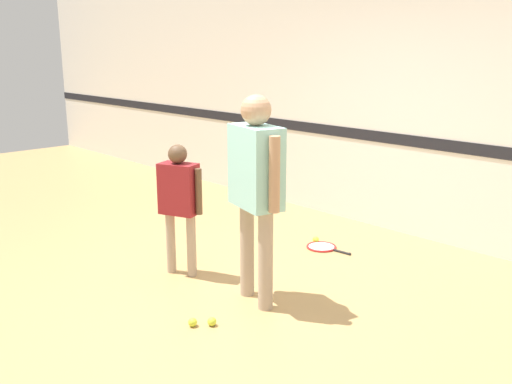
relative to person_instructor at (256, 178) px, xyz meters
name	(u,v)px	position (x,y,z in m)	size (l,w,h in m)	color
ground_plane	(241,301)	(-0.08, -0.09, -1.02)	(16.00, 16.00, 0.00)	tan
wall_back	(418,86)	(-0.08, 2.39, 0.58)	(16.00, 0.07, 3.20)	silver
person_instructor	(256,178)	(0.00, 0.00, 0.00)	(0.61, 0.36, 1.65)	tan
person_student_left	(179,195)	(-0.87, -0.09, -0.29)	(0.42, 0.29, 1.18)	tan
racket_spare_on_floor	(323,247)	(-0.43, 1.35, -1.01)	(0.52, 0.34, 0.03)	red
tennis_ball_near_instructor	(212,322)	(0.08, -0.52, -0.99)	(0.07, 0.07, 0.07)	#CCE038
tennis_ball_by_spare_racket	(316,239)	(-0.59, 1.43, -0.99)	(0.07, 0.07, 0.07)	#CCE038
tennis_ball_stray_left	(193,322)	(-0.01, -0.63, -0.99)	(0.07, 0.07, 0.07)	#CCE038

